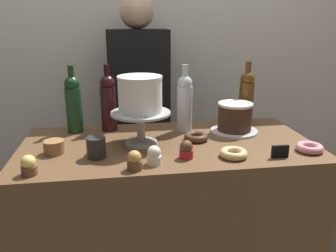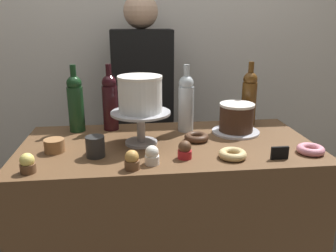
% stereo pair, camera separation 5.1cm
% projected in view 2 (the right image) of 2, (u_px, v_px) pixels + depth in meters
% --- Properties ---
extents(back_wall, '(6.00, 0.05, 2.60)m').
position_uv_depth(back_wall, '(152.00, 44.00, 2.28)').
color(back_wall, silver).
rests_on(back_wall, ground_plane).
extents(display_counter, '(1.29, 0.64, 0.93)m').
position_uv_depth(display_counter, '(168.00, 233.00, 1.68)').
color(display_counter, brown).
rests_on(display_counter, ground_plane).
extents(cake_stand_pedestal, '(0.26, 0.26, 0.15)m').
position_uv_depth(cake_stand_pedestal, '(141.00, 122.00, 1.50)').
color(cake_stand_pedestal, '#B2B2B7').
rests_on(cake_stand_pedestal, display_counter).
extents(white_layer_cake, '(0.19, 0.19, 0.15)m').
position_uv_depth(white_layer_cake, '(140.00, 94.00, 1.47)').
color(white_layer_cake, white).
rests_on(white_layer_cake, cake_stand_pedestal).
extents(silver_serving_platter, '(0.23, 0.23, 0.01)m').
position_uv_depth(silver_serving_platter, '(236.00, 132.00, 1.68)').
color(silver_serving_platter, silver).
rests_on(silver_serving_platter, display_counter).
extents(chocolate_round_cake, '(0.17, 0.17, 0.14)m').
position_uv_depth(chocolate_round_cake, '(236.00, 117.00, 1.66)').
color(chocolate_round_cake, '#3D2619').
rests_on(chocolate_round_cake, silver_serving_platter).
extents(wine_bottle_dark_red, '(0.08, 0.08, 0.33)m').
position_uv_depth(wine_bottle_dark_red, '(110.00, 101.00, 1.69)').
color(wine_bottle_dark_red, black).
rests_on(wine_bottle_dark_red, display_counter).
extents(wine_bottle_green, '(0.08, 0.08, 0.33)m').
position_uv_depth(wine_bottle_green, '(76.00, 102.00, 1.67)').
color(wine_bottle_green, '#193D1E').
rests_on(wine_bottle_green, display_counter).
extents(wine_bottle_clear, '(0.08, 0.08, 0.33)m').
position_uv_depth(wine_bottle_clear, '(186.00, 102.00, 1.67)').
color(wine_bottle_clear, '#B2BCC1').
rests_on(wine_bottle_clear, display_counter).
extents(wine_bottle_amber, '(0.08, 0.08, 0.33)m').
position_uv_depth(wine_bottle_amber, '(249.00, 97.00, 1.78)').
color(wine_bottle_amber, '#5B3814').
rests_on(wine_bottle_amber, display_counter).
extents(cupcake_chocolate, '(0.06, 0.06, 0.07)m').
position_uv_depth(cupcake_chocolate, '(185.00, 150.00, 1.36)').
color(cupcake_chocolate, red).
rests_on(cupcake_chocolate, display_counter).
extents(cupcake_lemon, '(0.06, 0.06, 0.07)m').
position_uv_depth(cupcake_lemon, '(27.00, 164.00, 1.24)').
color(cupcake_lemon, brown).
rests_on(cupcake_lemon, display_counter).
extents(cupcake_vanilla, '(0.06, 0.06, 0.07)m').
position_uv_depth(cupcake_vanilla, '(152.00, 155.00, 1.31)').
color(cupcake_vanilla, white).
rests_on(cupcake_vanilla, display_counter).
extents(cupcake_caramel, '(0.06, 0.06, 0.07)m').
position_uv_depth(cupcake_caramel, '(132.00, 160.00, 1.26)').
color(cupcake_caramel, brown).
rests_on(cupcake_caramel, display_counter).
extents(donut_pink, '(0.11, 0.11, 0.03)m').
position_uv_depth(donut_pink, '(311.00, 150.00, 1.42)').
color(donut_pink, pink).
rests_on(donut_pink, display_counter).
extents(donut_glazed, '(0.11, 0.11, 0.03)m').
position_uv_depth(donut_glazed, '(233.00, 154.00, 1.37)').
color(donut_glazed, '#E0C17F').
rests_on(donut_glazed, display_counter).
extents(donut_chocolate, '(0.11, 0.11, 0.03)m').
position_uv_depth(donut_chocolate, '(196.00, 137.00, 1.57)').
color(donut_chocolate, '#472D1E').
rests_on(donut_chocolate, display_counter).
extents(cookie_stack, '(0.08, 0.08, 0.05)m').
position_uv_depth(cookie_stack, '(54.00, 146.00, 1.43)').
color(cookie_stack, olive).
rests_on(cookie_stack, display_counter).
extents(price_sign_chalkboard, '(0.07, 0.01, 0.05)m').
position_uv_depth(price_sign_chalkboard, '(280.00, 153.00, 1.36)').
color(price_sign_chalkboard, black).
rests_on(price_sign_chalkboard, display_counter).
extents(coffee_cup_ceramic, '(0.08, 0.08, 0.09)m').
position_uv_depth(coffee_cup_ceramic, '(95.00, 147.00, 1.38)').
color(coffee_cup_ceramic, '#282828').
rests_on(coffee_cup_ceramic, display_counter).
extents(barista_figure, '(0.36, 0.22, 1.60)m').
position_uv_depth(barista_figure, '(143.00, 121.00, 2.18)').
color(barista_figure, black).
rests_on(barista_figure, ground_plane).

